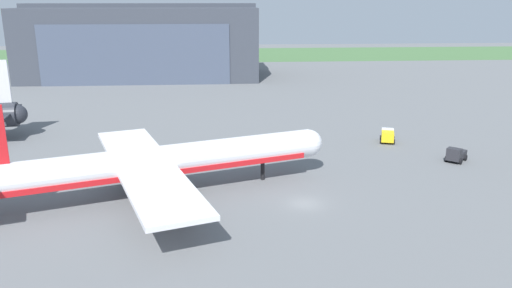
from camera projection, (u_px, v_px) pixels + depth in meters
name	position (u px, v px, depth m)	size (l,w,h in m)	color
ground_plane	(305.00, 203.00, 62.23)	(440.00, 440.00, 0.00)	slate
grass_field_strip	(241.00, 54.00, 225.29)	(440.00, 56.00, 0.08)	#476F40
maintenance_hangar	(142.00, 42.00, 158.19)	(70.66, 31.27, 22.66)	#383D47
airliner_near_left	(151.00, 163.00, 63.44)	(45.70, 36.80, 13.13)	silver
fuel_bowser	(388.00, 136.00, 88.48)	(3.38, 4.54, 2.09)	silver
ops_van	(456.00, 154.00, 77.91)	(4.15, 4.25, 2.32)	#28282D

